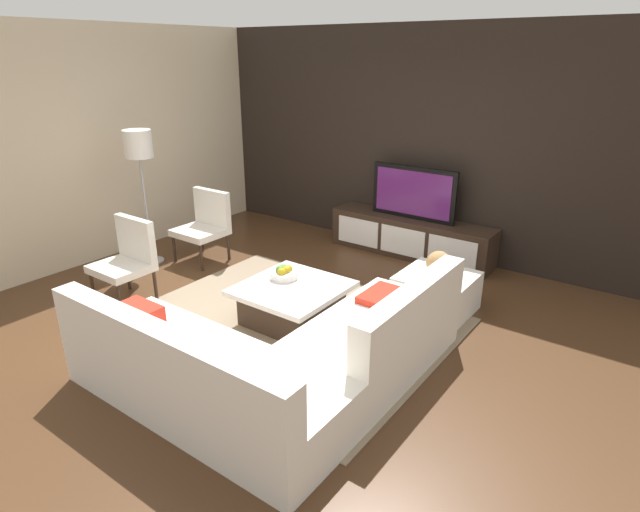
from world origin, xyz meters
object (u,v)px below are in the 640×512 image
(media_console, at_px, (411,237))
(accent_chair_far, at_px, (205,222))
(floor_lamp, at_px, (139,152))
(fruit_bowl, at_px, (284,273))
(television, at_px, (413,193))
(decorative_ball, at_px, (439,263))
(coffee_table, at_px, (292,303))
(accent_chair_near, at_px, (128,255))
(ottoman, at_px, (436,293))
(sectional_couch, at_px, (278,359))

(media_console, distance_m, accent_chair_far, 2.61)
(floor_lamp, distance_m, fruit_bowl, 2.42)
(television, bearing_deg, floor_lamp, -139.78)
(media_console, distance_m, decorative_ball, 1.60)
(coffee_table, distance_m, accent_chair_near, 1.83)
(accent_chair_near, height_order, fruit_bowl, accent_chair_near)
(ottoman, height_order, decorative_ball, decorative_ball)
(accent_chair_near, height_order, decorative_ball, accent_chair_near)
(sectional_couch, bearing_deg, accent_chair_near, 171.84)
(accent_chair_far, bearing_deg, fruit_bowl, -22.08)
(fruit_bowl, bearing_deg, television, 82.72)
(accent_chair_near, xyz_separation_m, decorative_ball, (2.74, 1.62, 0.03))
(floor_lamp, bearing_deg, accent_chair_near, -47.93)
(sectional_couch, xyz_separation_m, fruit_bowl, (-0.79, 1.03, 0.16))
(floor_lamp, relative_size, accent_chair_far, 1.88)
(sectional_couch, height_order, accent_chair_near, accent_chair_near)
(media_console, xyz_separation_m, fruit_bowl, (-0.28, -2.20, 0.19))
(accent_chair_far, relative_size, decorative_ball, 3.51)
(media_console, bearing_deg, decorative_ball, -53.70)
(accent_chair_far, xyz_separation_m, decorative_ball, (2.97, 0.35, 0.04))
(television, height_order, floor_lamp, floor_lamp)
(accent_chair_near, height_order, ottoman, accent_chair_near)
(television, height_order, sectional_couch, television)
(television, bearing_deg, coffee_table, -92.49)
(television, xyz_separation_m, coffee_table, (-0.10, -2.30, -0.63))
(fruit_bowl, bearing_deg, media_console, 82.72)
(sectional_couch, distance_m, ottoman, 2.00)
(floor_lamp, height_order, decorative_ball, floor_lamp)
(fruit_bowl, xyz_separation_m, decorative_ball, (1.22, 0.93, 0.09))
(fruit_bowl, bearing_deg, decorative_ball, 37.30)
(coffee_table, bearing_deg, accent_chair_far, 160.68)
(television, distance_m, accent_chair_far, 2.62)
(television, relative_size, ottoman, 1.60)
(television, height_order, fruit_bowl, television)
(media_console, bearing_deg, television, 90.00)
(coffee_table, xyz_separation_m, accent_chair_far, (-1.93, 0.68, 0.29))
(sectional_couch, distance_m, floor_lamp, 3.40)
(accent_chair_near, height_order, accent_chair_far, same)
(television, xyz_separation_m, floor_lamp, (-2.51, -2.12, 0.55))
(sectional_couch, height_order, fruit_bowl, sectional_couch)
(accent_chair_near, bearing_deg, sectional_couch, -17.20)
(sectional_couch, xyz_separation_m, decorative_ball, (0.43, 1.96, 0.25))
(accent_chair_far, bearing_deg, ottoman, 2.88)
(media_console, xyz_separation_m, accent_chair_far, (-2.03, -1.62, 0.24))
(sectional_couch, height_order, floor_lamp, floor_lamp)
(sectional_couch, bearing_deg, ottoman, 77.73)
(accent_chair_near, relative_size, floor_lamp, 0.53)
(media_console, relative_size, television, 1.91)
(ottoman, bearing_deg, accent_chair_far, -173.35)
(media_console, bearing_deg, accent_chair_near, -121.96)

